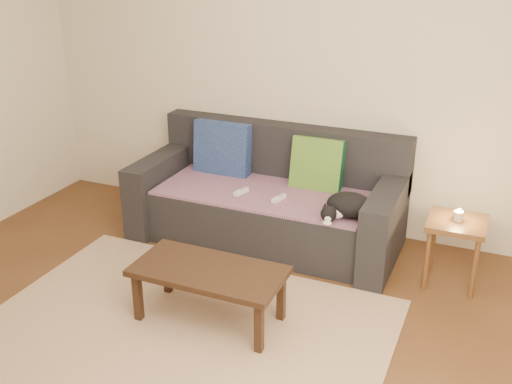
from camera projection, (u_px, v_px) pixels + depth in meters
ground at (169, 346)px, 3.59m from camera, size 4.50×4.50×0.00m
back_wall at (290, 69)px, 4.78m from camera, size 4.50×0.04×2.60m
sofa at (269, 202)px, 4.80m from camera, size 2.10×0.94×0.87m
throw_blanket at (264, 193)px, 4.67m from camera, size 1.66×0.74×0.02m
cushion_navy at (222, 151)px, 5.00m from camera, size 0.48×0.17×0.49m
cushion_green at (317, 164)px, 4.69m from camera, size 0.41×0.19×0.42m
cat at (348, 206)px, 4.21m from camera, size 0.41×0.39×0.18m
wii_remote_a at (241, 192)px, 4.63m from camera, size 0.08×0.15×0.03m
wii_remote_b at (279, 199)px, 4.50m from camera, size 0.08×0.15×0.03m
side_table at (456, 232)px, 4.11m from camera, size 0.39×0.39×0.48m
candle at (458, 216)px, 4.06m from camera, size 0.06×0.06×0.09m
rug at (182, 331)px, 3.71m from camera, size 2.50×1.80×0.01m
coffee_table at (209, 275)px, 3.71m from camera, size 0.94×0.47×0.38m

